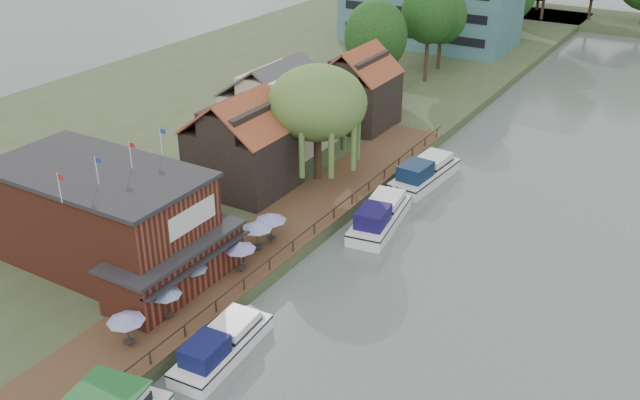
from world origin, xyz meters
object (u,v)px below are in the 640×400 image
Objects in this scene: cottage_a at (242,143)px; cottage_b at (279,104)px; umbrella_0 at (127,330)px; umbrella_2 at (193,277)px; umbrella_3 at (240,257)px; cruiser_1 at (380,212)px; willow at (318,124)px; umbrella_1 at (167,303)px; hotel_block at (430,2)px; umbrella_5 at (271,228)px; umbrella_4 at (257,236)px; cruiser_2 at (425,170)px; pub at (123,224)px; cottage_c at (359,87)px; cruiser_0 at (222,341)px.

cottage_a and cottage_b have the same top height.
umbrella_2 is at bearing 93.62° from umbrella_0.
umbrella_3 reaches higher than cruiser_1.
cruiser_1 is (8.01, -3.35, -4.99)m from willow.
umbrella_1 is 6.90m from umbrella_3.
hotel_block reaches higher than umbrella_2.
umbrella_5 is (0.49, 8.32, 0.00)m from umbrella_2.
umbrella_4 is at bearing -77.35° from hotel_block.
umbrella_3 is 0.23× the size of cruiser_2.
umbrella_2 and umbrella_5 have the same top height.
willow is 20.54m from umbrella_2.
umbrella_2 is 17.55m from cruiser_1.
willow is at bearing 97.27° from umbrella_2.
willow is (3.50, 20.00, 1.56)m from pub.
cottage_c is (0.00, 34.00, 0.60)m from pub.
umbrella_3 is at bearing 86.25° from umbrella_0.
cruiser_2 is (11.20, -7.61, -4.00)m from cottage_c.
cottage_a is at bearing -73.30° from cottage_b.
cottage_a is 0.84× the size of cruiser_2.
cottage_a is at bearing 178.80° from cruiser_1.
umbrella_2 and umbrella_4 have the same top height.
cottage_b is 4.04× the size of umbrella_2.
cottage_b is 19.95m from umbrella_5.
umbrella_5 is at bearing -75.38° from willow.
cottage_b is 33.25m from umbrella_0.
umbrella_4 is at bearing 46.38° from pub.
umbrella_2 is at bearing 142.20° from cruiser_0.
umbrella_3 is (0.67, 10.15, 0.00)m from umbrella_0.
cruiser_2 is (7.70, 6.39, -4.96)m from willow.
willow is (3.50, -14.00, 0.96)m from cottage_c.
umbrella_4 is at bearing 90.86° from umbrella_1.
cottage_b is at bearing -170.72° from cruiser_2.
cottage_b is 1.05× the size of cruiser_0.
umbrella_1 is 0.23× the size of cruiser_2.
umbrella_4 is (-0.15, 9.88, 0.00)m from umbrella_1.
willow reaches higher than cruiser_1.
umbrella_3 is (15.13, -67.27, -4.86)m from hotel_block.
umbrella_5 is at bearing 97.19° from umbrella_3.
umbrella_2 is 26.90m from cruiser_2.
umbrella_2 reaches higher than cruiser_2.
cottage_b is 32.17m from cruiser_0.
umbrella_0 reaches higher than cruiser_0.
umbrella_3 reaches higher than cruiser_0.
cruiser_0 is (4.32, -0.07, -1.19)m from umbrella_1.
umbrella_3 is 1.00× the size of umbrella_5.
umbrella_3 is 13.69m from cruiser_1.
umbrella_5 is at bearing 86.61° from umbrella_2.
umbrella_2 is at bearing -96.97° from cruiser_2.
cruiser_0 is (4.84, -3.22, -1.19)m from umbrella_2.
umbrella_1 is 20.43m from cruiser_1.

